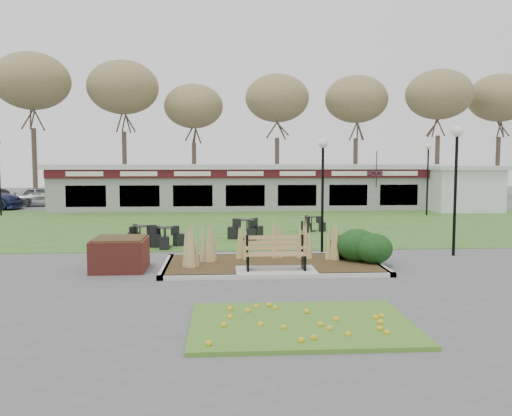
{
  "coord_description": "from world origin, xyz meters",
  "views": [
    {
      "loc": [
        -1.51,
        -14.54,
        3.13
      ],
      "look_at": [
        -0.43,
        2.0,
        1.68
      ],
      "focal_mm": 38.0,
      "sensor_mm": 36.0,
      "label": 1
    }
  ],
  "objects": [
    {
      "name": "car_silver",
      "position": [
        -13.81,
        23.63,
        0.68
      ],
      "size": [
        4.25,
        2.37,
        1.37
      ],
      "primitive_type": "imported",
      "rotation": [
        0.0,
        0.0,
        1.77
      ],
      "color": "#A4A4A8",
      "rests_on": "ground"
    },
    {
      "name": "patio_umbrella",
      "position": [
        8.0,
        18.0,
        1.66
      ],
      "size": [
        2.36,
        2.4,
        2.61
      ],
      "color": "black",
      "rests_on": "ground"
    },
    {
      "name": "planting_bed",
      "position": [
        1.27,
        1.35,
        0.37
      ],
      "size": [
        6.75,
        3.4,
        1.27
      ],
      "color": "#2F1E13",
      "rests_on": "ground"
    },
    {
      "name": "flower_bed",
      "position": [
        0.0,
        -4.6,
        0.07
      ],
      "size": [
        4.2,
        3.0,
        0.16
      ],
      "color": "#30691E",
      "rests_on": "ground"
    },
    {
      "name": "bistro_set_d",
      "position": [
        2.5,
        9.02,
        0.24
      ],
      "size": [
        1.1,
        1.22,
        0.65
      ],
      "color": "black",
      "rests_on": "ground"
    },
    {
      "name": "food_pavilion",
      "position": [
        0.0,
        19.96,
        1.48
      ],
      "size": [
        24.6,
        3.4,
        2.9
      ],
      "color": "gray",
      "rests_on": "ground"
    },
    {
      "name": "bistro_set_c",
      "position": [
        -3.51,
        5.0,
        0.26
      ],
      "size": [
        1.36,
        1.19,
        0.72
      ],
      "color": "black",
      "rests_on": "ground"
    },
    {
      "name": "service_hut",
      "position": [
        13.5,
        18.0,
        1.45
      ],
      "size": [
        4.4,
        3.4,
        2.83
      ],
      "color": "silver",
      "rests_on": "ground"
    },
    {
      "name": "brick_planter",
      "position": [
        -4.4,
        1.0,
        0.48
      ],
      "size": [
        1.5,
        1.5,
        0.95
      ],
      "color": "brown",
      "rests_on": "ground"
    },
    {
      "name": "lamp_post_far_right",
      "position": [
        10.28,
        15.63,
        3.0
      ],
      "size": [
        0.34,
        0.34,
        4.12
      ],
      "color": "black",
      "rests_on": "ground"
    },
    {
      "name": "lamp_post_mid_right",
      "position": [
        6.17,
        2.71,
        3.1
      ],
      "size": [
        0.35,
        0.35,
        4.26
      ],
      "color": "black",
      "rests_on": "ground"
    },
    {
      "name": "lamp_post_near_left",
      "position": [
        1.87,
        3.2,
        2.82
      ],
      "size": [
        0.32,
        0.32,
        3.87
      ],
      "color": "black",
      "rests_on": "ground"
    },
    {
      "name": "tree_backdrop",
      "position": [
        0.0,
        28.0,
        8.36
      ],
      "size": [
        47.24,
        5.24,
        10.36
      ],
      "color": "#47382B",
      "rests_on": "ground"
    },
    {
      "name": "bistro_set_b",
      "position": [
        -0.48,
        6.73,
        0.28
      ],
      "size": [
        1.46,
        1.42,
        0.79
      ],
      "color": "black",
      "rests_on": "ground"
    },
    {
      "name": "lawn",
      "position": [
        0.0,
        12.0,
        0.01
      ],
      "size": [
        34.0,
        16.0,
        0.02
      ],
      "primitive_type": "cube",
      "color": "#2E611E",
      "rests_on": "ground"
    },
    {
      "name": "park_bench",
      "position": [
        0.0,
        0.25,
        0.59
      ],
      "size": [
        1.7,
        0.66,
        0.93
      ],
      "color": "#AB7C4D",
      "rests_on": "ground"
    },
    {
      "name": "ground",
      "position": [
        0.0,
        0.0,
        0.0
      ],
      "size": [
        100.0,
        100.0,
        0.0
      ],
      "primitive_type": "plane",
      "color": "#515154",
      "rests_on": "ground"
    },
    {
      "name": "bistro_set_a",
      "position": [
        -4.42,
        5.0,
        0.28
      ],
      "size": [
        1.28,
        1.47,
        0.78
      ],
      "color": "black",
      "rests_on": "ground"
    }
  ]
}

